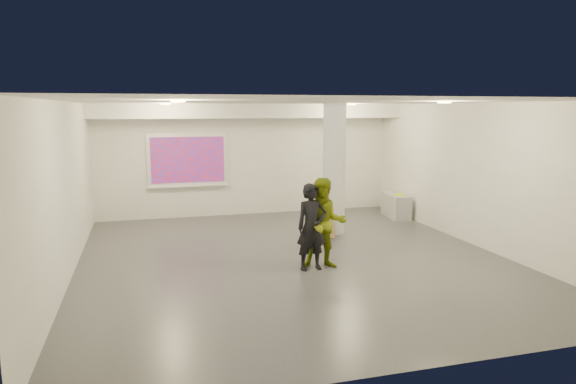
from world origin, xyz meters
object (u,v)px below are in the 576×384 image
object	(u,v)px
projection_screen	(188,161)
woman	(312,227)
column	(334,169)
man	(325,223)
credenza	(396,206)

from	to	relation	value
projection_screen	woman	distance (m)	5.50
column	projection_screen	bearing A→B (deg)	139.44
column	woman	size ratio (longest dim) A/B	1.92
column	projection_screen	xyz separation A→B (m)	(-3.10, 2.65, 0.03)
column	man	world-z (taller)	column
credenza	woman	size ratio (longest dim) A/B	0.69
column	credenza	distance (m)	2.77
column	woman	xyz separation A→B (m)	(-1.37, -2.52, -0.72)
column	woman	bearing A→B (deg)	-118.63
woman	credenza	bearing A→B (deg)	40.82
credenza	woman	xyz separation A→B (m)	(-3.59, -3.66, 0.47)
woman	column	bearing A→B (deg)	56.63
column	credenza	bearing A→B (deg)	27.34
credenza	man	distance (m)	4.95
man	credenza	bearing A→B (deg)	60.97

